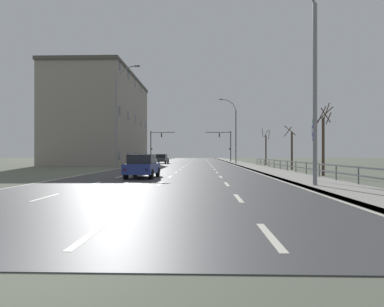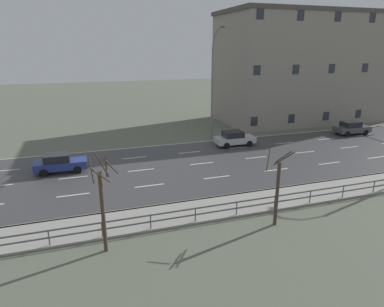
% 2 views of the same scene
% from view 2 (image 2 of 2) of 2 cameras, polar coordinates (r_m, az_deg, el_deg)
% --- Properties ---
extents(ground_plane, '(160.00, 160.00, 0.12)m').
position_cam_2_polar(ground_plane, '(40.33, 27.94, 1.18)').
color(ground_plane, '#5B6051').
extents(guardrail, '(0.07, 34.41, 1.00)m').
position_cam_2_polar(guardrail, '(19.54, -3.15, -10.43)').
color(guardrail, '#515459').
rests_on(guardrail, ground).
extents(street_lamp_left_bank, '(2.78, 0.24, 11.82)m').
position_cam_2_polar(street_lamp_left_bank, '(36.82, 3.51, 11.07)').
color(street_lamp_left_bank, slate).
rests_on(street_lamp_left_bank, ground).
extents(car_mid_centre, '(2.03, 4.20, 1.57)m').
position_cam_2_polar(car_mid_centre, '(44.12, 25.37, 3.95)').
color(car_mid_centre, '#474C51').
rests_on(car_mid_centre, ground).
extents(car_near_right, '(1.92, 4.14, 1.57)m').
position_cam_2_polar(car_near_right, '(35.46, 7.18, 2.56)').
color(car_near_right, '#B7B7BC').
rests_on(car_near_right, ground).
extents(car_distant, '(1.92, 4.14, 1.57)m').
position_cam_2_polar(car_distant, '(29.78, -21.41, -1.45)').
color(car_distant, navy).
rests_on(car_distant, ground).
extents(brick_building, '(11.16, 23.61, 14.42)m').
position_cam_2_polar(brick_building, '(50.63, 18.45, 13.64)').
color(brick_building, gray).
rests_on(brick_building, ground).
extents(bare_tree_near, '(1.20, 1.35, 5.35)m').
position_cam_2_polar(bare_tree_near, '(17.07, -14.80, -8.53)').
color(bare_tree_near, '#423328').
rests_on(bare_tree_near, ground).
extents(bare_tree_mid, '(1.02, 1.75, 4.53)m').
position_cam_2_polar(bare_tree_mid, '(19.75, 14.19, -6.00)').
color(bare_tree_mid, '#423328').
rests_on(bare_tree_mid, ground).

